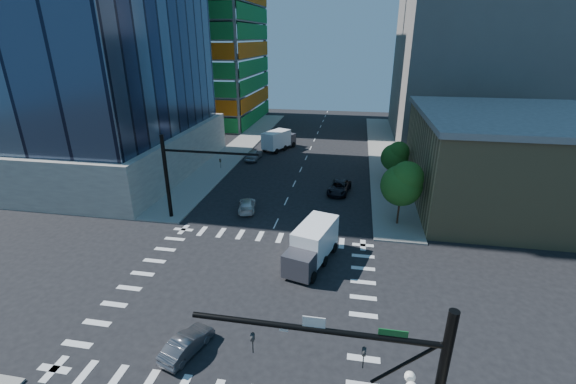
# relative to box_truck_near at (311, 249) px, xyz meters

# --- Properties ---
(ground) EXTENTS (160.00, 160.00, 0.00)m
(ground) POSITION_rel_box_truck_near_xyz_m (-4.50, -4.94, -1.47)
(ground) COLOR black
(ground) RESTS_ON ground
(road_markings) EXTENTS (20.00, 20.00, 0.01)m
(road_markings) POSITION_rel_box_truck_near_xyz_m (-4.50, -4.94, -1.47)
(road_markings) COLOR silver
(road_markings) RESTS_ON ground
(sidewalk_ne) EXTENTS (5.00, 60.00, 0.15)m
(sidewalk_ne) POSITION_rel_box_truck_near_xyz_m (8.00, 35.06, -1.40)
(sidewalk_ne) COLOR gray
(sidewalk_ne) RESTS_ON ground
(sidewalk_nw) EXTENTS (5.00, 60.00, 0.15)m
(sidewalk_nw) POSITION_rel_box_truck_near_xyz_m (-17.00, 35.06, -1.40)
(sidewalk_nw) COLOR gray
(sidewalk_nw) RESTS_ON ground
(construction_building) EXTENTS (25.16, 34.50, 70.60)m
(construction_building) POSITION_rel_box_truck_near_xyz_m (-31.91, 56.98, 23.14)
(construction_building) COLOR slate
(construction_building) RESTS_ON ground
(commercial_building) EXTENTS (20.50, 22.50, 10.60)m
(commercial_building) POSITION_rel_box_truck_near_xyz_m (20.50, 17.06, 3.84)
(commercial_building) COLOR #9E8A5C
(commercial_building) RESTS_ON ground
(bg_building_ne) EXTENTS (24.00, 30.00, 28.00)m
(bg_building_ne) POSITION_rel_box_truck_near_xyz_m (22.50, 50.06, 12.53)
(bg_building_ne) COLOR #655F5B
(bg_building_ne) RESTS_ON ground
(signal_mast_nw) EXTENTS (10.20, 0.40, 9.00)m
(signal_mast_nw) POSITION_rel_box_truck_near_xyz_m (-14.50, 6.56, 4.02)
(signal_mast_nw) COLOR black
(signal_mast_nw) RESTS_ON sidewalk_nw
(tree_south) EXTENTS (4.16, 4.16, 6.82)m
(tree_south) POSITION_rel_box_truck_near_xyz_m (8.13, 8.96, 3.21)
(tree_south) COLOR #382316
(tree_south) RESTS_ON sidewalk_ne
(tree_north) EXTENTS (3.54, 3.52, 5.78)m
(tree_north) POSITION_rel_box_truck_near_xyz_m (8.43, 20.96, 2.52)
(tree_north) COLOR #382316
(tree_north) RESTS_ON sidewalk_ne
(car_nb_far) EXTENTS (3.10, 5.41, 1.42)m
(car_nb_far) POSITION_rel_box_truck_near_xyz_m (1.55, 16.92, -0.76)
(car_nb_far) COLOR black
(car_nb_far) RESTS_ON ground
(car_sb_near) EXTENTS (2.68, 4.65, 1.27)m
(car_sb_near) POSITION_rel_box_truck_near_xyz_m (-8.41, 9.81, -0.84)
(car_sb_near) COLOR silver
(car_sb_near) RESTS_ON ground
(car_sb_mid) EXTENTS (1.93, 4.74, 1.61)m
(car_sb_mid) POSITION_rel_box_truck_near_xyz_m (-12.64, 28.71, -0.67)
(car_sb_mid) COLOR #B1B4BA
(car_sb_mid) RESTS_ON ground
(car_sb_cross) EXTENTS (2.46, 4.10, 1.27)m
(car_sb_cross) POSITION_rel_box_truck_near_xyz_m (-6.28, -11.31, -0.84)
(car_sb_cross) COLOR #55545A
(car_sb_cross) RESTS_ON ground
(box_truck_near) EXTENTS (4.28, 6.83, 3.33)m
(box_truck_near) POSITION_rel_box_truck_near_xyz_m (0.00, 0.00, 0.00)
(box_truck_near) COLOR black
(box_truck_near) RESTS_ON ground
(box_truck_far) EXTENTS (5.10, 6.97, 3.37)m
(box_truck_far) POSITION_rel_box_truck_near_xyz_m (-9.70, 35.38, 0.02)
(box_truck_far) COLOR black
(box_truck_far) RESTS_ON ground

